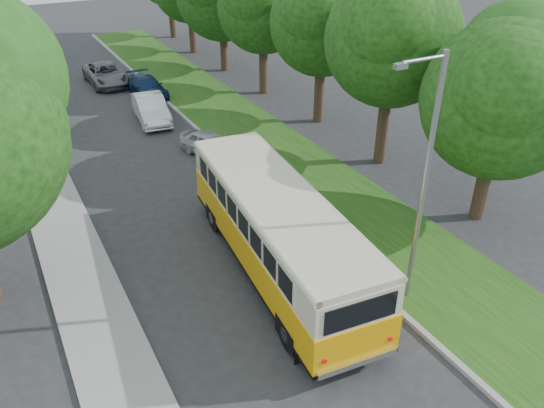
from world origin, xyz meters
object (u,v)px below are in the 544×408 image
lamppost_near (423,179)px  car_blue (147,87)px  lamppost_far (14,69)px  car_white (151,109)px  car_grey (106,74)px  car_silver (211,144)px  vintage_bus (278,234)px

lamppost_near → car_blue: lamppost_near is taller
lamppost_near → lamppost_far: 20.53m
car_white → car_grey: car_white is taller
car_silver → vintage_bus: bearing=-119.0°
lamppost_near → lamppost_far: size_ratio=1.07×
vintage_bus → car_white: size_ratio=2.34×
lamppost_far → vintage_bus: size_ratio=0.71×
car_silver → car_grey: size_ratio=0.72×
lamppost_near → vintage_bus: lamppost_near is taller
car_blue → car_white: bearing=-105.9°
car_blue → vintage_bus: bearing=-96.1°
lamppost_far → car_silver: bearing=-35.1°
car_silver → car_blue: car_blue is taller
lamppost_far → car_silver: (7.70, -5.42, -3.50)m
lamppost_near → car_silver: 13.66m
vintage_bus → car_blue: size_ratio=2.46×
lamppost_near → vintage_bus: 5.17m
vintage_bus → car_white: 15.95m
car_blue → car_grey: (-1.74, 3.87, 0.07)m
car_silver → lamppost_far: bearing=125.6°
vintage_bus → car_silver: vintage_bus is taller
vintage_bus → car_silver: (1.70, 9.86, -0.95)m
vintage_bus → car_silver: 10.05m
lamppost_near → car_silver: size_ratio=2.22×
lamppost_far → lamppost_near: bearing=-64.3°
car_silver → car_blue: (-0.01, 10.40, 0.01)m
lamppost_near → car_white: bearing=97.0°
car_silver → car_white: size_ratio=0.80×
vintage_bus → car_grey: bearing=95.6°
vintage_bus → car_grey: 24.14m
lamppost_near → car_blue: bearing=93.0°
vintage_bus → car_silver: bearing=85.7°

